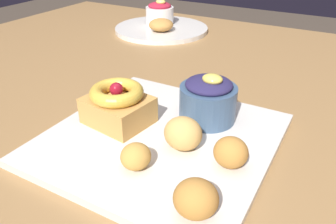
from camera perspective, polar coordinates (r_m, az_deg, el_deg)
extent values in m
cube|color=olive|center=(0.68, 4.17, 3.26)|extent=(1.43, 1.01, 0.04)
cylinder|color=olive|center=(1.46, -11.56, 1.89)|extent=(0.07, 0.07, 0.69)
cube|color=silver|center=(0.49, -1.16, -4.51)|extent=(0.30, 0.30, 0.01)
cube|color=#C68E47|center=(0.51, -8.41, 0.29)|extent=(0.10, 0.09, 0.04)
torus|color=gold|center=(0.49, -8.66, 3.30)|extent=(0.09, 0.09, 0.02)
sphere|color=maroon|center=(0.49, -8.70, 3.82)|extent=(0.02, 0.02, 0.02)
cylinder|color=#3D5675|center=(0.51, 6.72, 1.48)|extent=(0.09, 0.09, 0.05)
ellipsoid|color=#28234C|center=(0.50, 6.93, 4.62)|extent=(0.07, 0.07, 0.02)
ellipsoid|color=#E5CC56|center=(0.49, 7.51, 5.56)|extent=(0.03, 0.03, 0.01)
ellipsoid|color=#BC7F38|center=(0.42, 10.55, -6.71)|extent=(0.04, 0.04, 0.04)
ellipsoid|color=gold|center=(0.42, -5.46, -7.47)|extent=(0.04, 0.04, 0.03)
ellipsoid|color=tan|center=(0.44, 2.55, -3.64)|extent=(0.05, 0.05, 0.05)
ellipsoid|color=#BC7F38|center=(0.35, 4.72, -14.35)|extent=(0.05, 0.05, 0.04)
cylinder|color=silver|center=(1.01, -1.11, 13.85)|extent=(0.27, 0.27, 0.01)
cylinder|color=white|center=(1.04, -1.40, 15.98)|extent=(0.08, 0.08, 0.05)
ellipsoid|color=#A31E33|center=(1.03, -1.42, 17.51)|extent=(0.07, 0.07, 0.02)
ellipsoid|color=#EAD666|center=(1.02, -1.25, 18.10)|extent=(0.03, 0.02, 0.01)
ellipsoid|color=#B77F3D|center=(0.96, -1.18, 14.50)|extent=(0.07, 0.07, 0.03)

